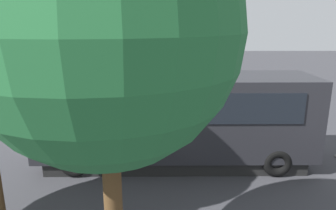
{
  "coord_description": "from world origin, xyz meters",
  "views": [
    {
      "loc": [
        1.06,
        15.69,
        5.08
      ],
      "look_at": [
        0.93,
        0.87,
        1.1
      ],
      "focal_mm": 33.44,
      "sensor_mm": 36.0,
      "label": 1
    }
  ],
  "objects_px": {
    "spectator_centre": "(159,116)",
    "spectator_far_right": "(118,117)",
    "tour_bus": "(175,120)",
    "spectator_right": "(141,119)",
    "spectator_far_left": "(205,118)",
    "tree_centre": "(103,10)",
    "parked_motorcycle_silver": "(249,132)",
    "spectator_left": "(179,118)",
    "stunt_motorcycle": "(158,102)"
  },
  "relations": [
    {
      "from": "parked_motorcycle_silver",
      "to": "tour_bus",
      "type": "bearing_deg",
      "value": 30.52
    },
    {
      "from": "spectator_right",
      "to": "parked_motorcycle_silver",
      "type": "bearing_deg",
      "value": 178.58
    },
    {
      "from": "tour_bus",
      "to": "parked_motorcycle_silver",
      "type": "xyz_separation_m",
      "value": [
        -3.29,
        -1.94,
        -1.16
      ]
    },
    {
      "from": "spectator_far_left",
      "to": "spectator_left",
      "type": "distance_m",
      "value": 1.15
    },
    {
      "from": "tour_bus",
      "to": "spectator_far_left",
      "type": "height_order",
      "value": "tour_bus"
    },
    {
      "from": "spectator_left",
      "to": "spectator_right",
      "type": "xyz_separation_m",
      "value": [
        1.62,
        0.15,
        0.04
      ]
    },
    {
      "from": "tour_bus",
      "to": "tree_centre",
      "type": "xyz_separation_m",
      "value": [
        1.24,
        5.94,
        3.59
      ]
    },
    {
      "from": "spectator_right",
      "to": "spectator_far_right",
      "type": "xyz_separation_m",
      "value": [
        0.97,
        -0.07,
        0.05
      ]
    },
    {
      "from": "tour_bus",
      "to": "parked_motorcycle_silver",
      "type": "height_order",
      "value": "tour_bus"
    },
    {
      "from": "parked_motorcycle_silver",
      "to": "stunt_motorcycle",
      "type": "height_order",
      "value": "stunt_motorcycle"
    },
    {
      "from": "spectator_far_left",
      "to": "parked_motorcycle_silver",
      "type": "bearing_deg",
      "value": 170.31
    },
    {
      "from": "spectator_left",
      "to": "tree_centre",
      "type": "height_order",
      "value": "tree_centre"
    },
    {
      "from": "spectator_left",
      "to": "tree_centre",
      "type": "bearing_deg",
      "value": 79.72
    },
    {
      "from": "spectator_far_left",
      "to": "stunt_motorcycle",
      "type": "relative_size",
      "value": 0.83
    },
    {
      "from": "spectator_left",
      "to": "spectator_centre",
      "type": "bearing_deg",
      "value": -17.07
    },
    {
      "from": "stunt_motorcycle",
      "to": "spectator_centre",
      "type": "bearing_deg",
      "value": 92.32
    },
    {
      "from": "spectator_far_left",
      "to": "parked_motorcycle_silver",
      "type": "distance_m",
      "value": 2.0
    },
    {
      "from": "spectator_far_right",
      "to": "stunt_motorcycle",
      "type": "relative_size",
      "value": 0.89
    },
    {
      "from": "spectator_left",
      "to": "stunt_motorcycle",
      "type": "xyz_separation_m",
      "value": [
        1.01,
        -4.28,
        -0.39
      ]
    },
    {
      "from": "spectator_left",
      "to": "spectator_far_right",
      "type": "bearing_deg",
      "value": 1.66
    },
    {
      "from": "spectator_left",
      "to": "spectator_far_left",
      "type": "bearing_deg",
      "value": -176.87
    },
    {
      "from": "spectator_far_left",
      "to": "spectator_centre",
      "type": "bearing_deg",
      "value": -5.62
    },
    {
      "from": "tour_bus",
      "to": "parked_motorcycle_silver",
      "type": "bearing_deg",
      "value": -149.48
    },
    {
      "from": "spectator_far_left",
      "to": "spectator_left",
      "type": "xyz_separation_m",
      "value": [
        1.15,
        0.06,
        -0.01
      ]
    },
    {
      "from": "tree_centre",
      "to": "spectator_right",
      "type": "bearing_deg",
      "value": -88.99
    },
    {
      "from": "spectator_far_right",
      "to": "parked_motorcycle_silver",
      "type": "bearing_deg",
      "value": 178.11
    },
    {
      "from": "spectator_far_left",
      "to": "spectator_right",
      "type": "bearing_deg",
      "value": 4.32
    },
    {
      "from": "spectator_centre",
      "to": "spectator_far_right",
      "type": "bearing_deg",
      "value": 10.85
    },
    {
      "from": "spectator_right",
      "to": "parked_motorcycle_silver",
      "type": "relative_size",
      "value": 0.86
    },
    {
      "from": "spectator_far_left",
      "to": "tree_centre",
      "type": "height_order",
      "value": "tree_centre"
    },
    {
      "from": "tour_bus",
      "to": "spectator_right",
      "type": "height_order",
      "value": "tour_bus"
    },
    {
      "from": "spectator_centre",
      "to": "spectator_right",
      "type": "relative_size",
      "value": 0.99
    },
    {
      "from": "stunt_motorcycle",
      "to": "parked_motorcycle_silver",
      "type": "bearing_deg",
      "value": 131.8
    },
    {
      "from": "tree_centre",
      "to": "spectator_far_left",
      "type": "bearing_deg",
      "value": -107.76
    },
    {
      "from": "tour_bus",
      "to": "tree_centre",
      "type": "distance_m",
      "value": 7.05
    },
    {
      "from": "tour_bus",
      "to": "stunt_motorcycle",
      "type": "relative_size",
      "value": 4.74
    },
    {
      "from": "tour_bus",
      "to": "stunt_motorcycle",
      "type": "xyz_separation_m",
      "value": [
        0.77,
        -6.48,
        -1.03
      ]
    },
    {
      "from": "spectator_left",
      "to": "spectator_centre",
      "type": "distance_m",
      "value": 0.88
    },
    {
      "from": "spectator_centre",
      "to": "spectator_right",
      "type": "distance_m",
      "value": 0.87
    },
    {
      "from": "spectator_far_right",
      "to": "spectator_right",
      "type": "bearing_deg",
      "value": 175.84
    },
    {
      "from": "spectator_far_left",
      "to": "spectator_right",
      "type": "height_order",
      "value": "spectator_right"
    },
    {
      "from": "spectator_centre",
      "to": "spectator_far_right",
      "type": "distance_m",
      "value": 1.78
    },
    {
      "from": "spectator_right",
      "to": "tree_centre",
      "type": "xyz_separation_m",
      "value": [
        -0.14,
        7.99,
        4.19
      ]
    },
    {
      "from": "spectator_far_left",
      "to": "tree_centre",
      "type": "relative_size",
      "value": 0.22
    },
    {
      "from": "spectator_far_right",
      "to": "tree_centre",
      "type": "xyz_separation_m",
      "value": [
        -1.12,
        8.06,
        4.14
      ]
    },
    {
      "from": "spectator_left",
      "to": "spectator_far_right",
      "type": "height_order",
      "value": "spectator_far_right"
    },
    {
      "from": "tree_centre",
      "to": "spectator_centre",
      "type": "bearing_deg",
      "value": -94.3
    },
    {
      "from": "spectator_far_right",
      "to": "stunt_motorcycle",
      "type": "xyz_separation_m",
      "value": [
        -1.58,
        -4.35,
        -0.48
      ]
    },
    {
      "from": "spectator_left",
      "to": "spectator_right",
      "type": "distance_m",
      "value": 1.62
    },
    {
      "from": "spectator_left",
      "to": "stunt_motorcycle",
      "type": "distance_m",
      "value": 4.41
    }
  ]
}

